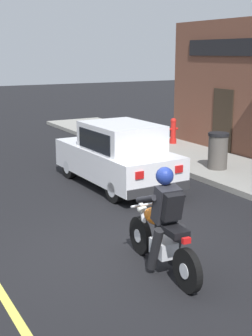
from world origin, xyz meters
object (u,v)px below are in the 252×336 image
(motorcycle_with_rider, at_px, (163,229))
(fire_hydrant, at_px, (173,131))
(car_hatchback, at_px, (118,155))
(trash_bin, at_px, (218,151))

(motorcycle_with_rider, xyz_separation_m, fire_hydrant, (5.59, 7.72, -0.11))
(car_hatchback, relative_size, fire_hydrant, 4.34)
(motorcycle_with_rider, distance_m, car_hatchback, 4.72)
(car_hatchback, bearing_deg, trash_bin, -5.55)
(car_hatchback, bearing_deg, fire_hydrant, 39.68)
(motorcycle_with_rider, xyz_separation_m, trash_bin, (4.55, 4.15, -0.04))
(car_hatchback, relative_size, trash_bin, 3.90)
(motorcycle_with_rider, distance_m, trash_bin, 6.16)
(car_hatchback, height_order, fire_hydrant, car_hatchback)
(trash_bin, bearing_deg, motorcycle_with_rider, -137.67)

